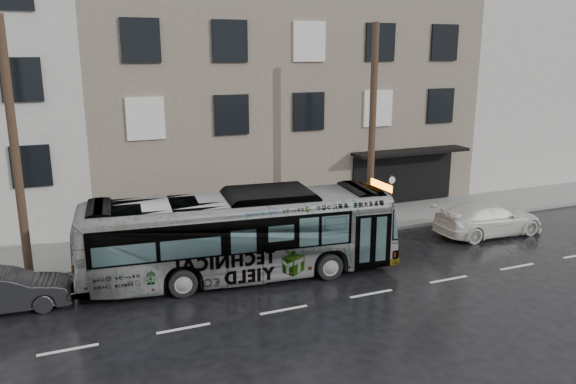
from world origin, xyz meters
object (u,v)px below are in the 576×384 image
object	(u,v)px
utility_pole_front	(372,130)
bus	(240,235)
sign_post	(390,201)
utility_pole_rear	(15,152)
dark_sedan	(4,291)
white_sedan	(488,218)

from	to	relation	value
utility_pole_front	bus	size ratio (longest dim) A/B	0.79
utility_pole_front	sign_post	xyz separation A→B (m)	(1.10, 0.00, -3.30)
utility_pole_rear	dark_sedan	bearing A→B (deg)	-104.02
utility_pole_front	dark_sedan	world-z (taller)	utility_pole_front
sign_post	dark_sedan	distance (m)	15.92
sign_post	bus	xyz separation A→B (m)	(-8.02, -2.68, 0.23)
utility_pole_rear	bus	bearing A→B (deg)	-20.71
utility_pole_front	utility_pole_rear	size ratio (longest dim) A/B	1.00
utility_pole_front	bus	xyz separation A→B (m)	(-6.92, -2.68, -3.07)
utility_pole_rear	dark_sedan	distance (m)	4.73
bus	dark_sedan	xyz separation A→B (m)	(-7.69, 0.22, -0.93)
white_sedan	utility_pole_front	bearing A→B (deg)	66.00
utility_pole_rear	bus	distance (m)	8.16
utility_pole_rear	white_sedan	size ratio (longest dim) A/B	1.77
white_sedan	sign_post	bearing A→B (deg)	59.78
sign_post	white_sedan	xyz separation A→B (m)	(3.69, -2.25, -0.61)
utility_pole_front	white_sedan	xyz separation A→B (m)	(4.79, -2.25, -3.91)
utility_pole_rear	dark_sedan	world-z (taller)	utility_pole_rear
sign_post	bus	bearing A→B (deg)	-161.56
bus	dark_sedan	bearing A→B (deg)	94.29
dark_sedan	white_sedan	bearing A→B (deg)	-86.15
utility_pole_front	utility_pole_rear	world-z (taller)	same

